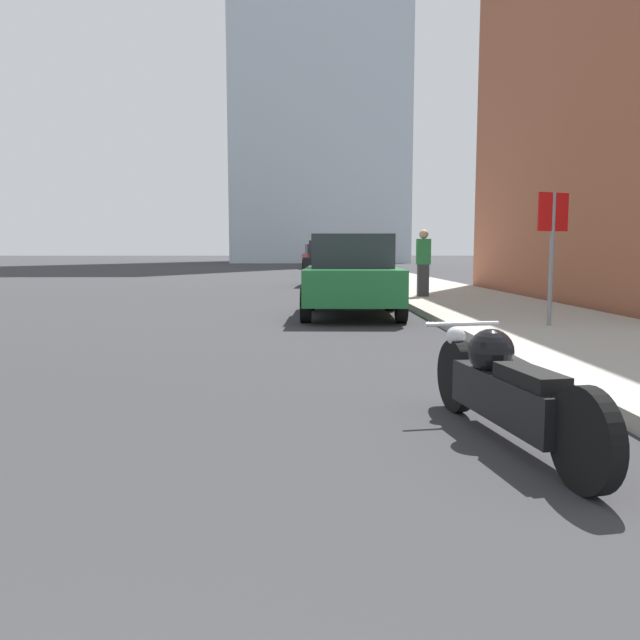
% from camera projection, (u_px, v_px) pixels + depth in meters
% --- Properties ---
extents(sidewalk, '(3.47, 240.00, 0.15)m').
position_uv_depth(sidewalk, '(368.00, 271.00, 39.87)').
color(sidewalk, '#9E998E').
rests_on(sidewalk, ground_plane).
extents(motorcycle, '(0.66, 2.39, 0.77)m').
position_uv_depth(motorcycle, '(505.00, 389.00, 4.33)').
color(motorcycle, black).
rests_on(motorcycle, ground_plane).
extents(parked_car_green, '(2.12, 3.97, 1.67)m').
position_uv_depth(parked_car_green, '(352.00, 276.00, 12.77)').
color(parked_car_green, '#1E6B33').
rests_on(parked_car_green, ground_plane).
extents(parked_car_black, '(2.25, 4.12, 1.75)m').
position_uv_depth(parked_car_black, '(331.00, 263.00, 24.72)').
color(parked_car_black, black).
rests_on(parked_car_black, ground_plane).
extents(parked_car_silver, '(1.94, 4.10, 1.67)m').
position_uv_depth(parked_car_silver, '(328.00, 260.00, 35.33)').
color(parked_car_silver, '#BCBCC1').
rests_on(parked_car_silver, ground_plane).
extents(parked_car_red, '(2.21, 4.68, 1.87)m').
position_uv_depth(parked_car_red, '(316.00, 257.00, 47.35)').
color(parked_car_red, red).
rests_on(parked_car_red, ground_plane).
extents(stop_sign, '(0.57, 0.26, 2.09)m').
position_uv_depth(stop_sign, '(552.00, 235.00, 9.82)').
color(stop_sign, slate).
rests_on(stop_sign, sidewalk).
extents(pedestrian, '(0.36, 0.24, 1.75)m').
position_uv_depth(pedestrian, '(423.00, 262.00, 16.35)').
color(pedestrian, '#38383D').
rests_on(pedestrian, sidewalk).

